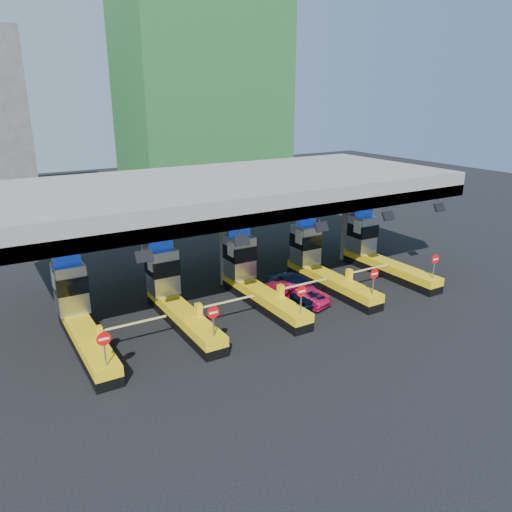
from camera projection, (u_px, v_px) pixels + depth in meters
ground at (255, 301)px, 29.80m from camera, size 120.00×120.00×0.00m
toll_canopy at (231, 192)px, 30.23m from camera, size 28.00×12.09×7.00m
toll_lane_far_left at (79, 314)px, 24.69m from camera, size 4.43×8.00×4.16m
toll_lane_left at (174, 294)px, 27.14m from camera, size 4.43×8.00×4.16m
toll_lane_center at (253, 278)px, 29.59m from camera, size 4.43×8.00×4.16m
toll_lane_right at (319, 264)px, 32.04m from camera, size 4.43×8.00×4.16m
toll_lane_far_right at (377, 252)px, 34.49m from camera, size 4.43×8.00×4.16m
bg_building_scaffold at (202, 73)px, 57.38m from camera, size 18.00×12.00×28.00m
van at (296, 288)px, 29.74m from camera, size 1.93×4.52×1.52m
red_car at (298, 293)px, 29.37m from camera, size 2.43×4.12×1.28m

